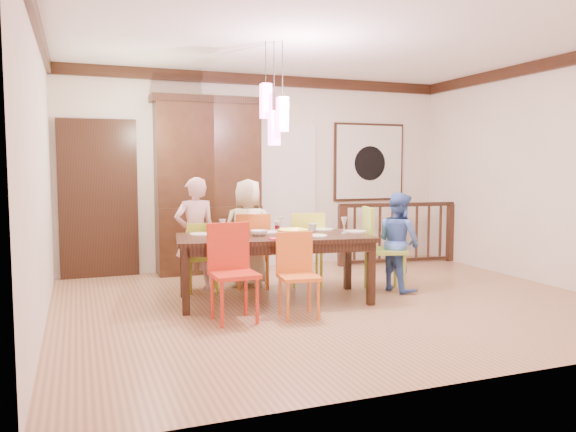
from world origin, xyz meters
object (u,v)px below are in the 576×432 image
object	(u,v)px
chair_far_left	(203,252)
person_end_right	(399,242)
person_far_left	(195,235)
person_far_mid	(248,233)
dining_table	(274,243)
chair_end_right	(385,243)
balustrade	(398,232)
china_hutch	(208,185)

from	to	relation	value
chair_far_left	person_end_right	world-z (taller)	person_end_right
person_far_left	person_far_mid	size ratio (longest dim) A/B	1.02
dining_table	person_far_left	xyz separation A→B (m)	(-0.74, 0.81, 0.03)
person_far_mid	chair_far_left	bearing A→B (deg)	29.98
dining_table	chair_end_right	bearing A→B (deg)	8.16
chair_far_left	dining_table	bearing A→B (deg)	140.32
person_far_mid	person_end_right	size ratio (longest dim) A/B	1.13
dining_table	person_far_mid	xyz separation A→B (m)	(-0.04, 0.88, 0.02)
balustrade	person_end_right	size ratio (longest dim) A/B	1.66
china_hutch	chair_end_right	bearing A→B (deg)	-49.63
person_far_mid	person_end_right	bearing A→B (deg)	170.45
dining_table	china_hutch	world-z (taller)	china_hutch
china_hutch	person_far_mid	size ratio (longest dim) A/B	1.84
chair_far_left	person_far_mid	size ratio (longest dim) A/B	0.63
dining_table	person_far_left	world-z (taller)	person_far_left
chair_far_left	person_far_mid	distance (m)	0.65
dining_table	person_end_right	bearing A→B (deg)	7.27
china_hutch	person_far_left	distance (m)	1.40
person_end_right	person_far_left	bearing A→B (deg)	59.16
chair_far_left	person_far_left	size ratio (longest dim) A/B	0.61
dining_table	chair_far_left	world-z (taller)	chair_far_left
chair_end_right	chair_far_left	bearing A→B (deg)	85.25
chair_far_left	balustrade	size ratio (longest dim) A/B	0.43
person_far_left	person_end_right	distance (m)	2.49
balustrade	dining_table	bearing A→B (deg)	-142.14
china_hutch	person_far_left	bearing A→B (deg)	-110.02
dining_table	china_hutch	distance (m)	2.13
dining_table	person_end_right	xyz separation A→B (m)	(1.60, -0.04, -0.06)
person_far_left	person_end_right	world-z (taller)	person_far_left
person_end_right	china_hutch	bearing A→B (deg)	31.85
china_hutch	chair_far_left	bearing A→B (deg)	-105.90
chair_end_right	person_end_right	bearing A→B (deg)	-82.72
chair_far_left	china_hutch	size ratio (longest dim) A/B	0.34
balustrade	person_end_right	distance (m)	2.01
person_far_left	balustrade	bearing A→B (deg)	-170.50
chair_end_right	person_far_mid	distance (m)	1.72
chair_end_right	person_far_mid	world-z (taller)	person_far_mid
dining_table	person_end_right	size ratio (longest dim) A/B	1.89
china_hutch	balustrade	distance (m)	3.07
china_hutch	balustrade	xyz separation A→B (m)	(2.96, -0.35, -0.76)
dining_table	china_hutch	bearing A→B (deg)	107.01
person_far_mid	china_hutch	bearing A→B (deg)	-57.85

